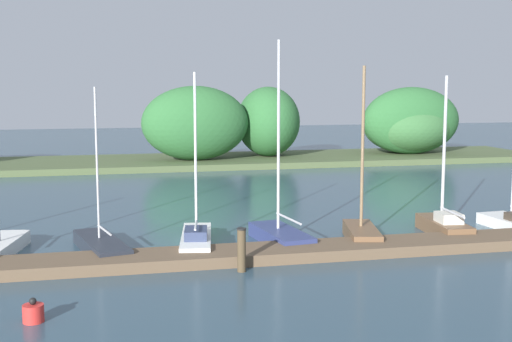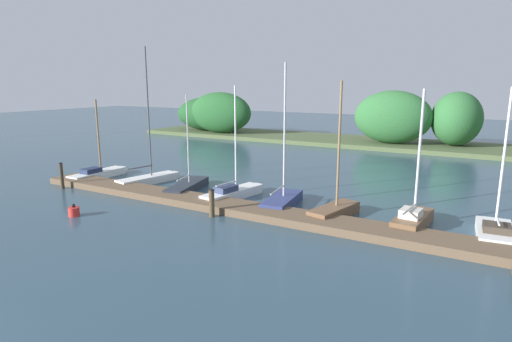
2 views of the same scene
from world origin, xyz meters
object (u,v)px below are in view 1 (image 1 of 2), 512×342
at_px(sailboat_2, 100,244).
at_px(sailboat_5, 361,231).
at_px(channel_buoy_0, 33,313).
at_px(mooring_piling_1, 242,250).
at_px(sailboat_3, 196,238).
at_px(sailboat_4, 279,233).
at_px(sailboat_6, 443,223).

xyz_separation_m(sailboat_2, sailboat_5, (8.95, -0.49, 0.11)).
bearing_deg(channel_buoy_0, mooring_piling_1, 28.77).
bearing_deg(sailboat_5, sailboat_3, 99.42).
height_order(sailboat_3, sailboat_5, sailboat_5).
bearing_deg(sailboat_4, sailboat_5, -105.68).
distance_m(sailboat_5, sailboat_6, 3.35).
bearing_deg(channel_buoy_0, sailboat_6, 24.36).
xyz_separation_m(sailboat_2, sailboat_6, (12.28, -0.16, 0.15)).
bearing_deg(mooring_piling_1, sailboat_4, 58.27).
distance_m(sailboat_4, sailboat_5, 2.91).
bearing_deg(sailboat_2, channel_buoy_0, 152.91).
height_order(mooring_piling_1, channel_buoy_0, mooring_piling_1).
distance_m(sailboat_2, sailboat_5, 8.96).
xyz_separation_m(sailboat_6, mooring_piling_1, (-8.22, -3.18, 0.25)).
bearing_deg(sailboat_5, sailboat_2, 99.81).
bearing_deg(sailboat_2, sailboat_6, -104.47).
distance_m(mooring_piling_1, channel_buoy_0, 6.39).
xyz_separation_m(mooring_piling_1, channel_buoy_0, (-5.59, -3.07, -0.44)).
xyz_separation_m(sailboat_2, sailboat_4, (6.07, -0.09, 0.09)).
height_order(sailboat_2, sailboat_3, sailboat_3).
distance_m(sailboat_3, sailboat_4, 2.91).
bearing_deg(sailboat_3, sailboat_5, -84.21).
xyz_separation_m(sailboat_5, sailboat_6, (3.33, 0.33, 0.03)).
bearing_deg(channel_buoy_0, sailboat_2, 76.61).
bearing_deg(mooring_piling_1, sailboat_2, 140.48).
distance_m(sailboat_2, sailboat_3, 3.17).
height_order(sailboat_5, mooring_piling_1, sailboat_5).
relative_size(sailboat_3, sailboat_6, 1.02).
bearing_deg(channel_buoy_0, sailboat_5, 29.47).
height_order(sailboat_3, sailboat_6, sailboat_3).
relative_size(sailboat_4, channel_buoy_0, 11.91).
relative_size(sailboat_6, channel_buoy_0, 9.89).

